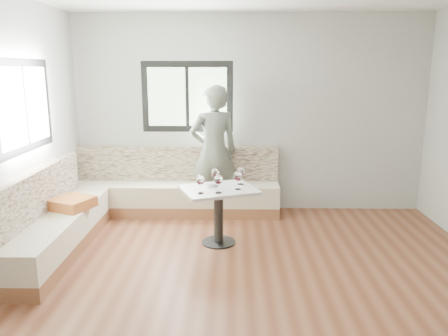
{
  "coord_description": "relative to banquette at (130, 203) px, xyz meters",
  "views": [
    {
      "loc": [
        -0.26,
        -3.77,
        2.04
      ],
      "look_at": [
        -0.35,
        1.24,
        0.9
      ],
      "focal_mm": 35.0,
      "sensor_mm": 36.0,
      "label": 1
    }
  ],
  "objects": [
    {
      "name": "wine_glass_a",
      "position": [
        0.98,
        -0.72,
        0.5
      ],
      "size": [
        0.1,
        0.1,
        0.22
      ],
      "color": "white",
      "rests_on": "table"
    },
    {
      "name": "wine_glass_c",
      "position": [
        1.4,
        -0.54,
        0.5
      ],
      "size": [
        0.1,
        0.1,
        0.22
      ],
      "color": "white",
      "rests_on": "table"
    },
    {
      "name": "wine_glass_b",
      "position": [
        1.18,
        -0.69,
        0.5
      ],
      "size": [
        0.1,
        0.1,
        0.22
      ],
      "color": "white",
      "rests_on": "table"
    },
    {
      "name": "banquette",
      "position": [
        0.0,
        0.0,
        0.0
      ],
      "size": [
        2.9,
        2.8,
        0.95
      ],
      "color": "brown",
      "rests_on": "ground"
    },
    {
      "name": "wine_glass_d",
      "position": [
        1.13,
        -0.39,
        0.5
      ],
      "size": [
        0.1,
        0.1,
        0.22
      ],
      "color": "white",
      "rests_on": "table"
    },
    {
      "name": "wine_glass_e",
      "position": [
        1.44,
        -0.32,
        0.5
      ],
      "size": [
        0.1,
        0.1,
        0.22
      ],
      "color": "white",
      "rests_on": "table"
    },
    {
      "name": "person",
      "position": [
        1.08,
        0.55,
        0.59
      ],
      "size": [
        0.77,
        0.62,
        1.84
      ],
      "primitive_type": "imported",
      "rotation": [
        0.0,
        0.0,
        3.44
      ],
      "color": "slate",
      "rests_on": "ground"
    },
    {
      "name": "table",
      "position": [
        1.18,
        -0.49,
        0.18
      ],
      "size": [
        1.0,
        0.9,
        0.68
      ],
      "rotation": [
        0.0,
        0.0,
        0.37
      ],
      "color": "black",
      "rests_on": "ground"
    },
    {
      "name": "olive_ramekin",
      "position": [
        1.08,
        -0.41,
        0.37
      ],
      "size": [
        0.11,
        0.11,
        0.04
      ],
      "color": "white",
      "rests_on": "table"
    },
    {
      "name": "room",
      "position": [
        1.51,
        -1.55,
        1.08
      ],
      "size": [
        5.01,
        5.01,
        2.81
      ],
      "color": "brown",
      "rests_on": "ground"
    }
  ]
}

